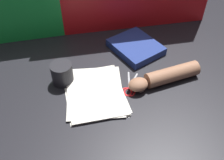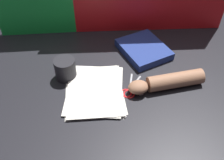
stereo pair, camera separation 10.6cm
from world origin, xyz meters
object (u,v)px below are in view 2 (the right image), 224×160
Objects in this scene: book_closed at (144,49)px; mug at (65,69)px; scissors at (129,89)px; paper_stack at (94,90)px; hand_forearm at (167,82)px.

mug reaches higher than book_closed.
paper_stack is at bearing 179.96° from scissors.
paper_stack is 3.32× the size of mug.
hand_forearm is (0.30, 0.01, 0.03)m from paper_stack.
mug is at bearing 168.20° from hand_forearm.
mug is (-0.12, 0.10, 0.04)m from paper_stack.
scissors is at bearing -19.47° from mug.
mug is (-0.36, -0.15, 0.03)m from book_closed.
hand_forearm is 0.44m from mug.
mug is (-0.27, 0.10, 0.04)m from scissors.
book_closed is at bearing 105.04° from hand_forearm.
paper_stack is at bearing -37.65° from mug.
paper_stack reaches higher than scissors.
paper_stack is 0.94× the size of hand_forearm.
hand_forearm is at bearing 1.10° from paper_stack.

